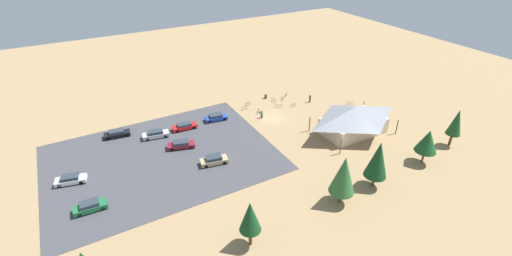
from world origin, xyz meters
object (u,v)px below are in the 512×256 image
at_px(bicycle_silver_lone_west, 278,106).
at_px(bicycle_teal_near_sign, 350,104).
at_px(car_blue_mid_lot, 216,117).
at_px(bicycle_yellow_yard_left, 286,95).
at_px(bicycle_purple_trailside, 258,111).
at_px(car_green_inner_stall, 90,206).
at_px(car_tan_back_corner, 214,160).
at_px(lot_sign, 260,115).
at_px(bicycle_white_yard_right, 244,108).
at_px(car_silver_far_end, 156,134).
at_px(visitor_by_pavilion, 310,98).
at_px(bicycle_orange_front_row, 274,100).
at_px(car_black_second_row, 117,133).
at_px(car_red_aisle_side, 184,126).
at_px(pine_far_east, 378,159).
at_px(trash_bin, 266,96).
at_px(bicycle_green_back_row, 293,105).
at_px(visitor_at_bikes, 262,114).
at_px(pine_east, 344,175).
at_px(bicycle_red_yard_front, 282,99).
at_px(car_maroon_end_stall, 181,144).
at_px(pine_center, 456,122).
at_px(pine_midwest, 428,141).
at_px(car_white_near_entry, 71,179).
at_px(pine_west, 250,217).
at_px(bike_pavilion, 354,118).
at_px(bicycle_black_by_bin, 248,104).

xyz_separation_m(bicycle_silver_lone_west, bicycle_teal_near_sign, (-14.43, 6.66, -0.03)).
bearing_deg(car_blue_mid_lot, bicycle_yellow_yard_left, -171.72).
xyz_separation_m(bicycle_purple_trailside, car_green_inner_stall, (34.75, 13.97, 0.37)).
bearing_deg(car_tan_back_corner, lot_sign, -147.10).
xyz_separation_m(bicycle_purple_trailside, car_blue_mid_lot, (9.09, -1.41, 0.33)).
bearing_deg(bicycle_white_yard_right, car_silver_far_end, 6.19).
bearing_deg(bicycle_yellow_yard_left, lot_sign, 33.36).
bearing_deg(visitor_by_pavilion, bicycle_teal_near_sign, 141.05).
relative_size(bicycle_orange_front_row, car_black_second_row, 0.38).
bearing_deg(car_red_aisle_side, pine_far_east, 122.49).
height_order(trash_bin, bicycle_green_back_row, trash_bin).
bearing_deg(visitor_at_bikes, pine_east, 83.88).
distance_m(car_black_second_row, car_blue_mid_lot, 18.96).
relative_size(bicycle_red_yard_front, car_maroon_end_stall, 0.31).
relative_size(bicycle_green_back_row, car_red_aisle_side, 0.34).
bearing_deg(bicycle_yellow_yard_left, visitor_at_bikes, 32.03).
distance_m(bicycle_white_yard_right, car_silver_far_end, 19.84).
xyz_separation_m(bicycle_green_back_row, bicycle_red_yard_front, (0.34, -3.91, 0.00)).
height_order(car_green_inner_stall, visitor_at_bikes, visitor_at_bikes).
bearing_deg(trash_bin, lot_sign, 53.32).
height_order(pine_east, car_tan_back_corner, pine_east).
height_order(trash_bin, visitor_at_bikes, visitor_at_bikes).
distance_m(trash_bin, pine_center, 38.33).
bearing_deg(bicycle_purple_trailside, car_maroon_end_stall, 14.83).
height_order(pine_midwest, bicycle_purple_trailside, pine_midwest).
relative_size(bicycle_white_yard_right, car_blue_mid_lot, 0.38).
bearing_deg(car_green_inner_stall, visitor_by_pavilion, -164.74).
height_order(trash_bin, bicycle_yellow_yard_left, trash_bin).
relative_size(bicycle_orange_front_row, car_white_near_entry, 0.38).
relative_size(pine_center, car_maroon_end_stall, 1.41).
bearing_deg(pine_west, pine_east, -178.11).
relative_size(pine_midwest, car_green_inner_stall, 1.38).
bearing_deg(car_tan_back_corner, car_maroon_end_stall, -66.31).
bearing_deg(car_blue_mid_lot, pine_center, 138.64).
bearing_deg(pine_far_east, car_green_inner_stall, -21.76).
relative_size(bike_pavilion, pine_far_east, 1.80).
distance_m(bike_pavilion, pine_center, 17.14).
bearing_deg(pine_far_east, trash_bin, -92.63).
distance_m(trash_bin, lot_sign, 10.80).
height_order(bicycle_teal_near_sign, car_blue_mid_lot, car_blue_mid_lot).
height_order(pine_midwest, car_maroon_end_stall, pine_midwest).
relative_size(trash_bin, visitor_by_pavilion, 0.49).
bearing_deg(car_green_inner_stall, lot_sign, -162.02).
distance_m(pine_midwest, car_black_second_row, 54.48).
distance_m(bicycle_green_back_row, bicycle_white_yard_right, 10.71).
bearing_deg(car_blue_mid_lot, car_black_second_row, -9.67).
xyz_separation_m(bicycle_yellow_yard_left, car_tan_back_corner, (25.05, 16.33, 0.43)).
relative_size(bicycle_black_by_bin, car_black_second_row, 0.36).
height_order(bike_pavilion, car_white_near_entry, bike_pavilion).
xyz_separation_m(car_green_inner_stall, visitor_at_bikes, (-34.31, -11.79, 0.18)).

